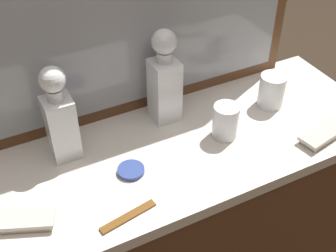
% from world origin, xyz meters
% --- Properties ---
extents(dresser, '(1.29, 0.46, 0.83)m').
position_xyz_m(dresser, '(0.00, 0.00, 0.42)').
color(dresser, brown).
rests_on(dresser, ground_plane).
extents(crystal_decanter_rear, '(0.08, 0.08, 0.29)m').
position_xyz_m(crystal_decanter_rear, '(0.06, 0.13, 0.94)').
color(crystal_decanter_rear, white).
rests_on(crystal_decanter_rear, dresser).
extents(crystal_decanter_center, '(0.07, 0.07, 0.27)m').
position_xyz_m(crystal_decanter_center, '(-0.25, 0.11, 0.94)').
color(crystal_decanter_center, white).
rests_on(crystal_decanter_center, dresser).
extents(crystal_tumbler_far_left, '(0.07, 0.07, 0.10)m').
position_xyz_m(crystal_tumbler_far_left, '(0.17, -0.02, 0.87)').
color(crystal_tumbler_far_left, white).
rests_on(crystal_tumbler_far_left, dresser).
extents(crystal_tumbler_left, '(0.08, 0.08, 0.10)m').
position_xyz_m(crystal_tumbler_left, '(0.37, 0.04, 0.88)').
color(crystal_tumbler_left, white).
rests_on(crystal_tumbler_left, dresser).
extents(silver_brush_far_right, '(0.17, 0.11, 0.02)m').
position_xyz_m(silver_brush_far_right, '(-0.42, -0.08, 0.84)').
color(silver_brush_far_right, '#B7A88C').
rests_on(silver_brush_far_right, dresser).
extents(silver_brush_left, '(0.16, 0.09, 0.02)m').
position_xyz_m(silver_brush_left, '(0.41, -0.16, 0.84)').
color(silver_brush_left, '#B7A88C').
rests_on(silver_brush_left, dresser).
extents(porcelain_dish, '(0.07, 0.07, 0.01)m').
position_xyz_m(porcelain_dish, '(-0.13, -0.04, 0.83)').
color(porcelain_dish, '#33478C').
rests_on(porcelain_dish, dresser).
extents(tortoiseshell_comb, '(0.15, 0.04, 0.01)m').
position_xyz_m(tortoiseshell_comb, '(-0.19, -0.17, 0.83)').
color(tortoiseshell_comb, brown).
rests_on(tortoiseshell_comb, dresser).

